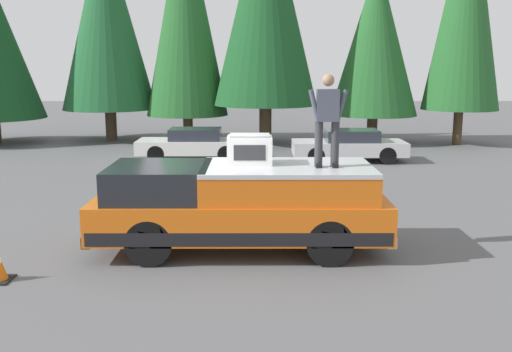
# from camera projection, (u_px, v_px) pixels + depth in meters

# --- Properties ---
(ground_plane) EXTENTS (90.00, 90.00, 0.00)m
(ground_plane) POSITION_uv_depth(u_px,v_px,m) (210.00, 244.00, 11.41)
(ground_plane) COLOR #565659
(pickup_truck) EXTENTS (2.01, 5.54, 1.65)m
(pickup_truck) POSITION_uv_depth(u_px,v_px,m) (241.00, 206.00, 10.92)
(pickup_truck) COLOR orange
(pickup_truck) RESTS_ON ground
(compressor_unit) EXTENTS (0.65, 0.84, 0.56)m
(compressor_unit) POSITION_uv_depth(u_px,v_px,m) (250.00, 149.00, 10.90)
(compressor_unit) COLOR white
(compressor_unit) RESTS_ON pickup_truck
(person_on_truck_bed) EXTENTS (0.29, 0.72, 1.69)m
(person_on_truck_bed) POSITION_uv_depth(u_px,v_px,m) (327.00, 118.00, 10.46)
(person_on_truck_bed) COLOR #333338
(person_on_truck_bed) RESTS_ON pickup_truck
(parked_car_silver) EXTENTS (1.64, 4.10, 1.16)m
(parked_car_silver) POSITION_uv_depth(u_px,v_px,m) (349.00, 145.00, 21.11)
(parked_car_silver) COLOR silver
(parked_car_silver) RESTS_ON ground
(parked_car_white) EXTENTS (1.64, 4.10, 1.16)m
(parked_car_white) POSITION_uv_depth(u_px,v_px,m) (194.00, 144.00, 21.50)
(parked_car_white) COLOR white
(parked_car_white) RESTS_ON ground
(conifer_left) EXTENTS (3.88, 3.88, 7.97)m
(conifer_left) POSITION_uv_depth(u_px,v_px,m) (375.00, 39.00, 25.30)
(conifer_left) COLOR #4C3826
(conifer_left) RESTS_ON ground
(conifer_center_right) EXTENTS (3.69, 3.69, 10.57)m
(conifer_center_right) POSITION_uv_depth(u_px,v_px,m) (185.00, 10.00, 25.56)
(conifer_center_right) COLOR #4C3826
(conifer_center_right) RESTS_ON ground
(conifer_right) EXTENTS (4.30, 4.30, 9.82)m
(conifer_right) POSITION_uv_depth(u_px,v_px,m) (106.00, 17.00, 26.07)
(conifer_right) COLOR #4C3826
(conifer_right) RESTS_ON ground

